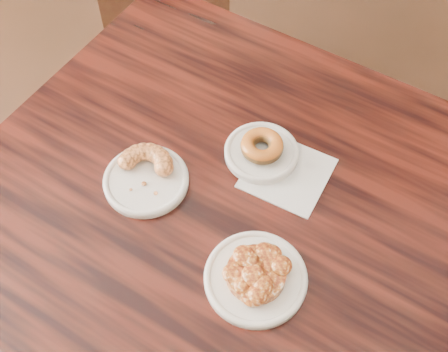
% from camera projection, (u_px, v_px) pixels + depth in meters
% --- Properties ---
extents(cafe_table, '(1.28, 1.28, 0.75)m').
position_uv_depth(cafe_table, '(220.00, 299.00, 1.33)').
color(cafe_table, black).
rests_on(cafe_table, floor).
extents(chair_far, '(0.49, 0.49, 0.90)m').
position_uv_depth(chair_far, '(171.00, 6.00, 1.81)').
color(chair_far, black).
rests_on(chair_far, floor).
extents(napkin, '(0.19, 0.19, 0.00)m').
position_uv_depth(napkin, '(287.00, 173.00, 1.08)').
color(napkin, silver).
rests_on(napkin, cafe_table).
extents(plate_donut, '(0.15, 0.15, 0.01)m').
position_uv_depth(plate_donut, '(261.00, 152.00, 1.09)').
color(plate_donut, silver).
rests_on(plate_donut, napkin).
extents(plate_cruller, '(0.16, 0.16, 0.01)m').
position_uv_depth(plate_cruller, '(146.00, 181.00, 1.06)').
color(plate_cruller, silver).
rests_on(plate_cruller, cafe_table).
extents(plate_fritter, '(0.18, 0.18, 0.01)m').
position_uv_depth(plate_fritter, '(256.00, 278.00, 0.95)').
color(plate_fritter, white).
rests_on(plate_fritter, cafe_table).
extents(glazed_donut, '(0.08, 0.08, 0.03)m').
position_uv_depth(glazed_donut, '(262.00, 146.00, 1.08)').
color(glazed_donut, '#984816').
rests_on(glazed_donut, plate_donut).
extents(apple_fritter, '(0.14, 0.14, 0.03)m').
position_uv_depth(apple_fritter, '(256.00, 273.00, 0.93)').
color(apple_fritter, '#4D1608').
rests_on(apple_fritter, plate_fritter).
extents(cruller_fragment, '(0.12, 0.12, 0.03)m').
position_uv_depth(cruller_fragment, '(145.00, 174.00, 1.04)').
color(cruller_fragment, '#5C2C12').
rests_on(cruller_fragment, plate_cruller).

